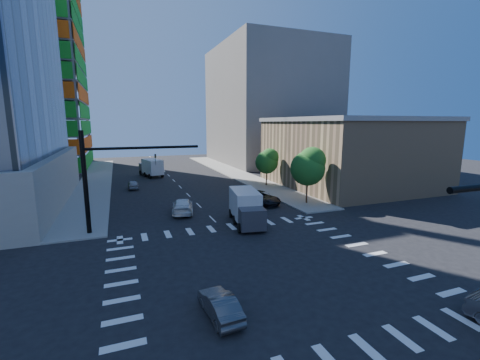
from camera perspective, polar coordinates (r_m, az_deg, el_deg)
name	(u,v)px	position (r m, az deg, el deg)	size (l,w,h in m)	color
ground	(261,267)	(22.83, 3.77, -15.22)	(160.00, 160.00, 0.00)	black
road_markings	(261,267)	(22.82, 3.77, -15.21)	(20.00, 20.00, 0.01)	silver
sidewalk_ne	(234,173)	(63.17, -1.03, 1.28)	(5.00, 60.00, 0.15)	gray
sidewalk_nw	(96,181)	(59.63, -24.25, -0.14)	(5.00, 60.00, 0.15)	gray
construction_building	(12,49)	(84.11, -35.43, 18.49)	(25.16, 34.50, 70.60)	gray
commercial_building	(348,152)	(53.04, 18.72, 4.77)	(20.50, 22.50, 10.60)	tan
bg_building_ne	(268,106)	(82.01, 5.07, 13.03)	(24.00, 30.00, 28.00)	slate
signal_mast_nw	(103,172)	(30.54, -23.13, 1.27)	(10.20, 0.40, 9.00)	black
tree_south	(309,166)	(39.30, 12.19, 2.46)	(4.16, 4.16, 6.82)	#382316
tree_north	(268,161)	(49.92, 4.94, 3.43)	(3.54, 3.52, 5.78)	#382316
car_nb_far	(261,198)	(39.21, 3.68, -3.16)	(2.57, 5.57, 1.55)	black
car_sb_near	(183,206)	(35.87, -10.16, -4.55)	(2.19, 5.38, 1.56)	silver
car_sb_mid	(133,185)	(50.69, -18.44, -0.79)	(1.51, 3.74, 1.28)	#95969C
car_sb_cross	(220,305)	(17.56, -3.61, -21.29)	(1.30, 3.73, 1.23)	#46474B
box_truck_near	(247,210)	(31.20, 1.22, -5.41)	(3.60, 6.43, 3.19)	black
box_truck_far	(151,169)	(61.69, -15.60, 1.95)	(4.05, 6.54, 3.19)	black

